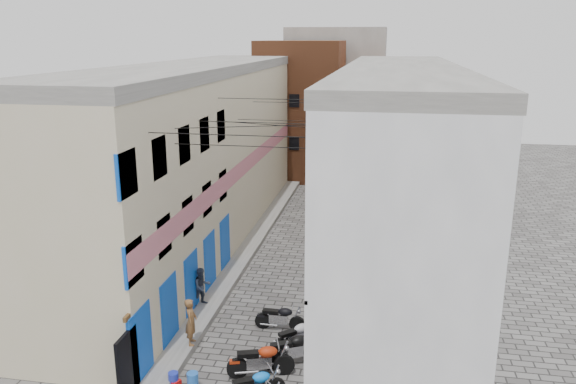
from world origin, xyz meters
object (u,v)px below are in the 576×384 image
Objects in this scene: motorcycle_e at (293,348)px; water_jug_near at (193,381)px; motorcycle_d at (261,359)px; motorcycle_f at (296,335)px; water_jug_far at (173,380)px; red_crate at (174,383)px; person_a at (191,322)px; motorcycle_c at (255,384)px; motorcycle_g at (280,316)px; person_b at (202,286)px.

water_jug_near is at bearing -85.64° from motorcycle_e.
motorcycle_d is 1.12× the size of motorcycle_f.
red_crate is at bearing 0.00° from water_jug_far.
person_a is 4.19× the size of red_crate.
motorcycle_c is 1.24m from motorcycle_d.
motorcycle_f is at bearing 136.55° from motorcycle_d.
motorcycle_f is 3.56m from person_a.
motorcycle_e reaches higher than motorcycle_g.
motorcycle_f reaches higher than motorcycle_g.
motorcycle_c is at bearing -4.96° from water_jug_far.
red_crate is (-0.61, 0.00, -0.15)m from water_jug_near.
motorcycle_c is at bearing -49.71° from motorcycle_e.
motorcycle_f is 4.60m from person_b.
motorcycle_g is 3.29m from person_a.
person_b is (-3.19, 3.89, 0.38)m from motorcycle_d.
motorcycle_g is 3.82× the size of water_jug_far.
motorcycle_f is 3.52× the size of water_jug_near.
water_jug_far is at bearing 180.00° from water_jug_near.
motorcycle_f is 4.91× the size of red_crate.
motorcycle_d is 1.91m from motorcycle_f.
water_jug_far is at bearing -92.36° from motorcycle_f.
motorcycle_c is 0.99× the size of motorcycle_f.
motorcycle_g is 3.41× the size of water_jug_near.
motorcycle_f is 3.94× the size of water_jug_far.
motorcycle_f is 4.30m from water_jug_far.
person_a reaches higher than water_jug_far.
motorcycle_e is 3.82m from water_jug_far.
motorcycle_d is at bearing -97.07° from person_b.
person_a reaches higher than motorcycle_e.
motorcycle_f is 1.27× the size of person_b.
motorcycle_g is at bearing 161.90° from motorcycle_d.
person_a is 2.88m from person_b.
water_jug_near is (-1.86, -1.01, -0.35)m from motorcycle_d.
water_jug_far is at bearing 172.09° from person_a.
water_jug_near is at bearing 0.00° from water_jug_far.
motorcycle_d is 2.15m from water_jug_near.
motorcycle_d is 2.70m from water_jug_far.
water_jug_far is (-2.47, -1.01, -0.37)m from motorcycle_d.
water_jug_near reaches higher than red_crate.
motorcycle_d is at bearing 22.28° from red_crate.
person_a is (-2.66, -1.87, 0.53)m from motorcycle_g.
person_a reaches higher than motorcycle_g.
motorcycle_g is 4.70m from red_crate.
motorcycle_d is 1.18m from motorcycle_e.
motorcycle_f is at bearing 34.09° from motorcycle_g.
person_b is (-3.30, 5.13, 0.46)m from motorcycle_c.
person_b reaches higher than motorcycle_c.
motorcycle_f is at bearing 39.48° from red_crate.
motorcycle_e is 1.14× the size of motorcycle_g.
person_b is at bearing -0.58° from person_a.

